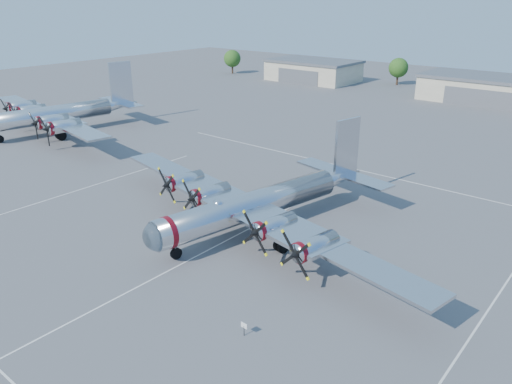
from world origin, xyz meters
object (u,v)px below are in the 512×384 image
Objects in this scene: hangar_center at (493,89)px; tree_west at (398,68)px; info_placard at (244,327)px; tree_far_west at (232,59)px; hangar_west at (313,70)px; main_bomber_b29 at (262,228)px; bomber_west at (61,132)px.

tree_west reaches higher than hangar_center.
hangar_center is at bearing 97.32° from info_placard.
hangar_center is 4.31× the size of tree_far_west.
hangar_west is 0.55× the size of main_bomber_b29.
bomber_west is at bearing -71.62° from tree_far_west.
info_placard is at bearing -47.65° from tree_far_west.
tree_west is 0.17× the size of bomber_west.
hangar_west is 0.79× the size of hangar_center.
hangar_center is 92.61m from info_placard.
hangar_center is at bearing 65.16° from bomber_west.
hangar_center is 28.94× the size of info_placard.
bomber_west is (-48.44, 7.11, 0.00)m from main_bomber_b29.
tree_west is (45.00, 12.00, 0.00)m from tree_far_west.
hangar_west is 107.36m from info_placard.
hangar_center is 0.72× the size of bomber_west.
tree_far_west is at bearing 144.60° from main_bomber_b29.
tree_west is 82.61m from bomber_west.
main_bomber_b29 is 1.03× the size of bomber_west.
main_bomber_b29 is 16.59m from info_placard.
info_placard is at bearing -44.15° from main_bomber_b29.
bomber_west is at bearing -92.11° from hangar_west.
main_bomber_b29 is at bearing 0.55° from bomber_west.
info_placard is at bearing -83.63° from hangar_center.
tree_west is at bearing 117.66° from main_bomber_b29.
tree_west is at bearing 21.89° from hangar_west.
tree_far_west is 0.16× the size of main_bomber_b29.
hangar_center is at bearing 101.62° from main_bomber_b29.
hangar_center reaches higher than main_bomber_b29.
tree_west is 0.16× the size of main_bomber_b29.
tree_far_west is at bearing -165.07° from tree_west.
hangar_west is at bearing 96.79° from bomber_west.
tree_far_west is at bearing 133.31° from info_placard.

